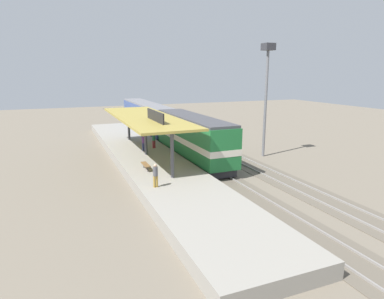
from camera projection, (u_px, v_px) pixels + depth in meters
The scene contains 12 objects.
ground_plane at pixel (207, 157), 35.61m from camera, with size 120.00×120.00×0.00m, color #706656.
track_near at pixel (189, 158), 34.86m from camera, with size 3.20×110.00×0.16m.
track_far at pixel (228, 154), 36.56m from camera, with size 3.20×110.00×0.16m.
platform at pixel (146, 159), 33.07m from camera, with size 6.00×44.00×0.90m, color gray.
station_canopy at pixel (145, 118), 32.06m from camera, with size 5.20×18.00×4.70m.
platform_bench at pixel (146, 165), 27.64m from camera, with size 0.44×1.70×0.50m.
locomotive at pixel (193, 138), 33.48m from camera, with size 2.93×14.43×4.44m.
passenger_carriage_single at pixel (147, 117), 49.72m from camera, with size 2.90×20.00×4.24m.
light_mast at pixel (267, 77), 34.05m from camera, with size 1.10×1.10×11.70m.
person_waiting at pixel (154, 139), 35.50m from camera, with size 0.34×0.34×1.71m.
person_walking at pixel (155, 174), 23.33m from camera, with size 0.34×0.34×1.71m.
person_boarding at pixel (144, 142), 34.25m from camera, with size 0.34×0.34×1.71m.
Camera 1 is at (-12.53, -31.34, 8.82)m, focal length 31.09 mm.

